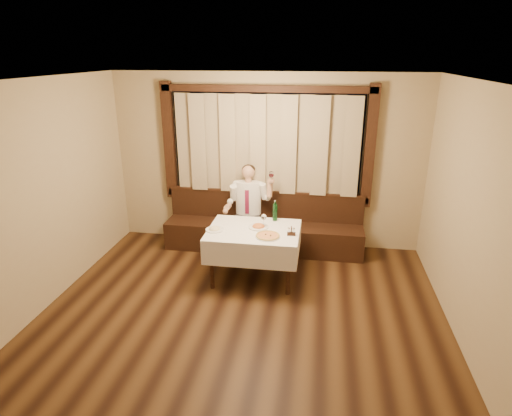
% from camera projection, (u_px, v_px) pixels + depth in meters
% --- Properties ---
extents(room, '(5.01, 6.01, 2.81)m').
position_uv_depth(room, '(244.00, 195.00, 5.00)').
color(room, black).
rests_on(room, ground).
extents(banquette, '(3.20, 0.61, 0.94)m').
position_uv_depth(banquette, '(264.00, 230.00, 7.04)').
color(banquette, black).
rests_on(banquette, ground).
extents(dining_table, '(1.27, 0.97, 0.76)m').
position_uv_depth(dining_table, '(254.00, 236.00, 5.97)').
color(dining_table, black).
rests_on(dining_table, ground).
extents(pizza, '(0.34, 0.34, 0.04)m').
position_uv_depth(pizza, '(268.00, 236.00, 5.69)').
color(pizza, white).
rests_on(pizza, dining_table).
extents(pasta_red, '(0.28, 0.28, 0.10)m').
position_uv_depth(pasta_red, '(258.00, 225.00, 5.98)').
color(pasta_red, white).
rests_on(pasta_red, dining_table).
extents(pasta_cream, '(0.25, 0.25, 0.09)m').
position_uv_depth(pasta_cream, '(215.00, 228.00, 5.90)').
color(pasta_cream, white).
rests_on(pasta_cream, dining_table).
extents(green_bottle, '(0.07, 0.07, 0.31)m').
position_uv_depth(green_bottle, '(275.00, 212.00, 6.20)').
color(green_bottle, '#0F481A').
rests_on(green_bottle, dining_table).
extents(table_wine_glass, '(0.08, 0.08, 0.21)m').
position_uv_depth(table_wine_glass, '(264.00, 217.00, 5.95)').
color(table_wine_glass, white).
rests_on(table_wine_glass, dining_table).
extents(cruet_caddy, '(0.12, 0.07, 0.12)m').
position_uv_depth(cruet_caddy, '(291.00, 232.00, 5.73)').
color(cruet_caddy, black).
rests_on(cruet_caddy, dining_table).
extents(seated_man, '(0.77, 0.58, 1.41)m').
position_uv_depth(seated_man, '(248.00, 202.00, 6.81)').
color(seated_man, black).
rests_on(seated_man, ground).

